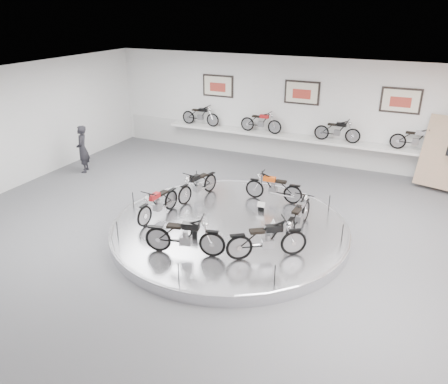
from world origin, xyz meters
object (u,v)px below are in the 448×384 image
at_px(display_platform, 230,229).
at_px(bike_c, 198,184).
at_px(shelf, 297,138).
at_px(bike_f, 267,239).
at_px(visitor, 83,149).
at_px(bike_a, 299,215).
at_px(bike_b, 274,187).
at_px(bike_e, 185,236).
at_px(bike_d, 158,203).

distance_m(display_platform, bike_c, 2.06).
xyz_separation_m(shelf, bike_f, (1.47, -7.58, -0.22)).
bearing_deg(visitor, display_platform, 41.64).
height_order(bike_a, bike_c, bike_a).
relative_size(display_platform, visitor, 3.66).
relative_size(display_platform, shelf, 0.58).
bearing_deg(bike_b, bike_e, 73.64).
relative_size(shelf, bike_b, 7.38).
height_order(bike_d, bike_f, bike_f).
height_order(bike_e, visitor, visitor).
xyz_separation_m(bike_d, visitor, (-4.91, 2.60, 0.13)).
xyz_separation_m(bike_e, bike_f, (1.80, 0.66, -0.00)).
xyz_separation_m(bike_c, bike_d, (-0.37, -1.64, 0.00)).
xyz_separation_m(shelf, bike_d, (-1.95, -6.86, -0.26)).
xyz_separation_m(bike_d, bike_e, (1.62, -1.38, 0.04)).
height_order(shelf, visitor, visitor).
bearing_deg(visitor, bike_f, 37.22).
bearing_deg(bike_f, shelf, 66.37).
distance_m(bike_c, visitor, 5.37).
bearing_deg(display_platform, visitor, 162.70).
bearing_deg(display_platform, bike_a, 13.01).
bearing_deg(shelf, bike_f, -79.04).
bearing_deg(bike_a, bike_b, 40.92).
bearing_deg(bike_f, display_platform, 106.61).
xyz_separation_m(bike_c, bike_e, (1.25, -3.02, 0.04)).
bearing_deg(bike_a, bike_c, 79.86).
bearing_deg(display_platform, shelf, 90.00).
bearing_deg(bike_d, display_platform, 108.00).
distance_m(display_platform, bike_a, 1.92).
height_order(bike_c, bike_f, bike_f).
bearing_deg(bike_b, bike_d, 40.70).
bearing_deg(bike_f, bike_e, 165.51).
xyz_separation_m(shelf, bike_b, (0.58, -4.46, -0.26)).
relative_size(bike_d, bike_e, 0.91).
bearing_deg(bike_a, shelf, 19.25).
xyz_separation_m(bike_d, bike_f, (3.42, -0.72, 0.04)).
bearing_deg(shelf, bike_e, -92.34).
bearing_deg(bike_f, bike_d, 133.57).
distance_m(shelf, bike_b, 4.51).
distance_m(display_platform, bike_f, 1.99).
bearing_deg(bike_b, visitor, -4.34).
height_order(display_platform, shelf, shelf).
bearing_deg(shelf, bike_b, -82.65).
bearing_deg(bike_a, bike_d, 105.92).
bearing_deg(visitor, bike_e, 27.58).
relative_size(shelf, bike_f, 6.71).
bearing_deg(bike_d, bike_b, 138.15).
height_order(display_platform, bike_b, bike_b).
relative_size(bike_b, bike_c, 0.99).
bearing_deg(shelf, bike_c, -106.90).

